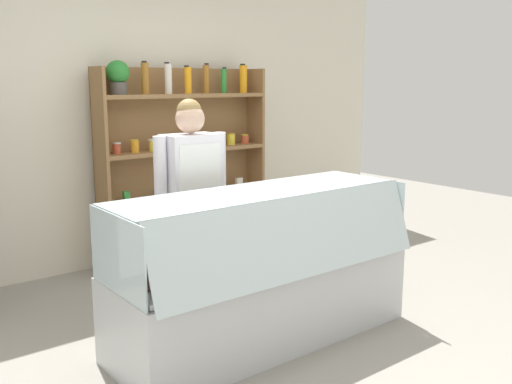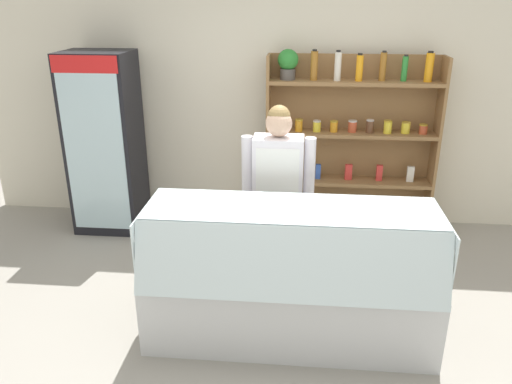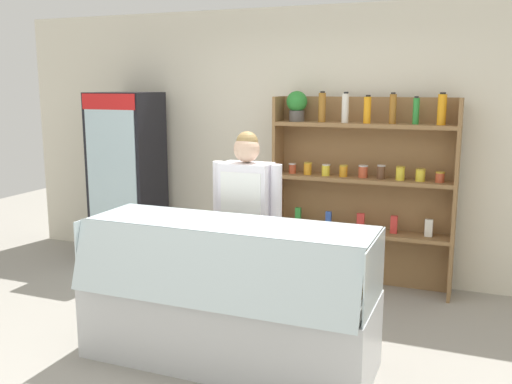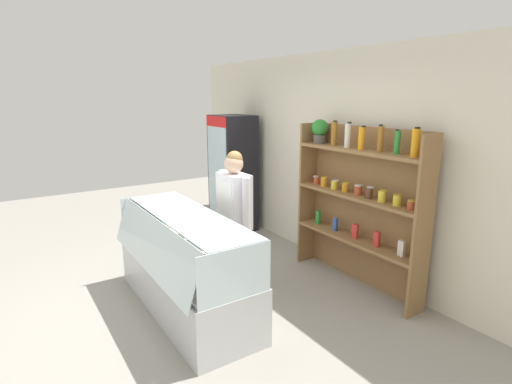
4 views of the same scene
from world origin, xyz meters
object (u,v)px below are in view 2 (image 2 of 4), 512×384
deli_display_case (289,297)px  shop_clerk (278,186)px  shelving_unit (347,133)px  drinks_fridge (105,144)px

deli_display_case → shop_clerk: shop_clerk is taller
shelving_unit → deli_display_case: bearing=-105.2°
drinks_fridge → shop_clerk: size_ratio=1.17×
shelving_unit → shop_clerk: (-0.64, -1.26, -0.12)m
drinks_fridge → shop_clerk: (1.84, -1.05, -0.00)m
shelving_unit → deli_display_case: size_ratio=0.92×
shelving_unit → shop_clerk: shelving_unit is taller
shelving_unit → drinks_fridge: bearing=-175.2°
shelving_unit → shop_clerk: size_ratio=1.19×
drinks_fridge → shelving_unit: size_ratio=0.99×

